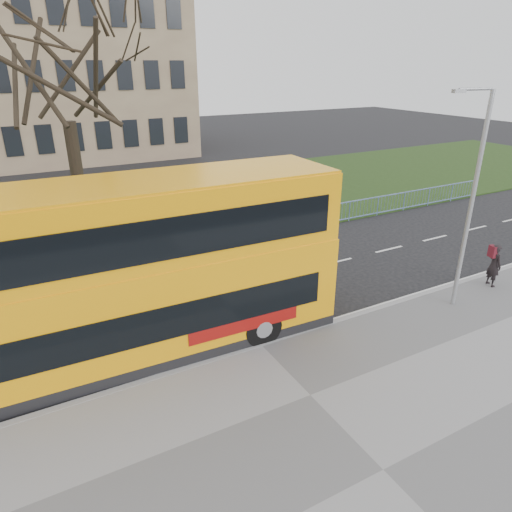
{
  "coord_description": "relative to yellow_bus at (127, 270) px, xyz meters",
  "views": [
    {
      "loc": [
        -5.64,
        -11.59,
        7.87
      ],
      "look_at": [
        1.23,
        1.0,
        1.8
      ],
      "focal_mm": 32.0,
      "sensor_mm": 36.0,
      "label": 1
    }
  ],
  "objects": [
    {
      "name": "street_lamp",
      "position": [
        10.35,
        -2.53,
        1.33
      ],
      "size": [
        1.5,
        0.37,
        7.12
      ],
      "rotation": [
        0.0,
        0.0,
        -0.15
      ],
      "color": "#9A9EA3",
      "rests_on": "pavement"
    },
    {
      "name": "guard_railing",
      "position": [
        3.32,
        6.63,
        -2.15
      ],
      "size": [
        40.0,
        0.12,
        1.1
      ],
      "primitive_type": null,
      "color": "#6C89C1",
      "rests_on": "ground"
    },
    {
      "name": "pavement",
      "position": [
        3.32,
        -6.72,
        -2.64
      ],
      "size": [
        80.0,
        10.5,
        0.12
      ],
      "primitive_type": "cube",
      "color": "slate",
      "rests_on": "ground"
    },
    {
      "name": "bare_tree",
      "position": [
        0.32,
        10.03,
        3.94
      ],
      "size": [
        9.17,
        9.17,
        13.1
      ],
      "primitive_type": null,
      "color": "black",
      "rests_on": "grass_verge"
    },
    {
      "name": "ground",
      "position": [
        3.32,
        0.03,
        -2.7
      ],
      "size": [
        120.0,
        120.0,
        0.0
      ],
      "primitive_type": "plane",
      "color": "black",
      "rests_on": "ground"
    },
    {
      "name": "kerb",
      "position": [
        3.32,
        -1.52,
        -2.63
      ],
      "size": [
        80.0,
        0.2,
        0.14
      ],
      "primitive_type": "cube",
      "color": "gray",
      "rests_on": "ground"
    },
    {
      "name": "grass_verge",
      "position": [
        3.32,
        14.33,
        -2.66
      ],
      "size": [
        80.0,
        15.4,
        0.08
      ],
      "primitive_type": "cube",
      "color": "#203513",
      "rests_on": "ground"
    },
    {
      "name": "pedestrian",
      "position": [
        12.89,
        -2.22,
        -1.75
      ],
      "size": [
        0.52,
        0.68,
        1.64
      ],
      "primitive_type": "imported",
      "rotation": [
        0.0,
        0.0,
        1.33
      ],
      "color": "black",
      "rests_on": "pavement"
    },
    {
      "name": "yellow_bus",
      "position": [
        0.0,
        0.0,
        0.0
      ],
      "size": [
        12.07,
        3.23,
        5.02
      ],
      "rotation": [
        0.0,
        0.0,
        -0.03
      ],
      "color": "#FFA60A",
      "rests_on": "ground"
    }
  ]
}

